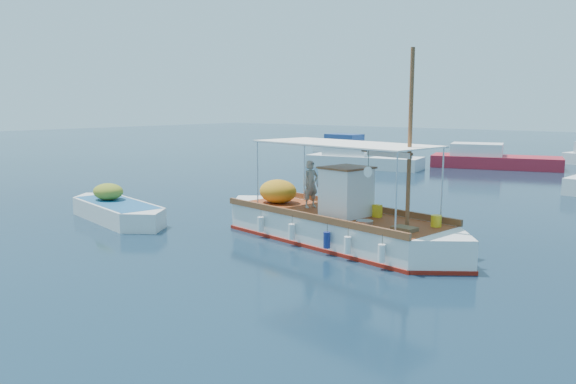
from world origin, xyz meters
The scene contains 6 objects.
ground centered at (0.00, 0.00, 0.00)m, with size 160.00×160.00×0.00m, color black.
fishing_caique centered at (0.61, 0.30, 0.51)m, with size 9.46×3.64×5.83m.
dinghy centered at (-7.34, -1.98, 0.31)m, with size 5.87×2.50×1.46m.
bg_boat_nw centered at (-9.33, 18.29, 0.49)m, with size 7.83×3.68×1.80m.
bg_boat_n centered at (-2.52, 23.71, 0.49)m, with size 8.57×4.94×1.80m.
bg_boat_far_w centered at (-15.96, 27.79, 0.49)m, with size 7.46×2.50×1.80m.
Camera 1 is at (10.09, -13.77, 4.18)m, focal length 35.00 mm.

